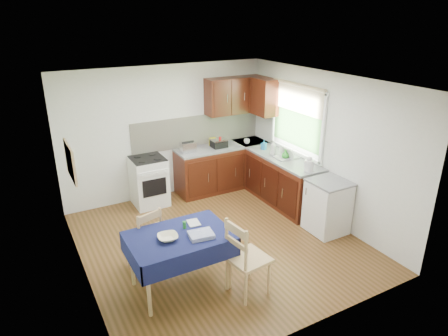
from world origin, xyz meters
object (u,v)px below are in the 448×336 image
chair_near (245,256)px  toaster (188,147)px  kettle (309,165)px  chair_far (145,238)px  sandwich_press (219,143)px  dining_table (180,242)px  dish_rack (286,156)px

chair_near → toaster: size_ratio=3.72×
toaster → chair_near: bearing=-112.9°
kettle → chair_far: bearing=-178.4°
sandwich_press → dining_table: bearing=-111.5°
chair_far → toaster: 2.50m
dish_rack → dining_table: bearing=-128.7°
dish_rack → kettle: bearing=-71.1°
dining_table → chair_near: (0.65, -0.52, -0.11)m
chair_near → dining_table: bearing=43.8°
sandwich_press → kettle: 1.97m
dining_table → kettle: bearing=24.2°
kettle → dish_rack: bearing=84.6°
chair_near → toaster: (0.59, 3.03, 0.44)m
kettle → dining_table: bearing=-165.8°
dining_table → kettle: 2.72m
chair_far → toaster: size_ratio=3.34×
dining_table → chair_near: size_ratio=1.22×
dining_table → dish_rack: bearing=36.9°
chair_near → kettle: bearing=-66.5°
toaster → dining_table: bearing=-128.3°
chair_near → sandwich_press: size_ratio=3.66×
chair_near → kettle: kettle is taller
chair_near → chair_far: bearing=32.3°
dining_table → toaster: bearing=73.6°
dining_table → dish_rack: size_ratio=3.13×
dish_rack → chair_far: bearing=-140.7°
chair_near → toaster: toaster is taller
dish_rack → kettle: 0.71m
chair_far → dining_table: bearing=98.6°
kettle → chair_near: bearing=-148.9°
dining_table → sandwich_press: 3.15m
chair_far → dish_rack: bearing=178.9°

